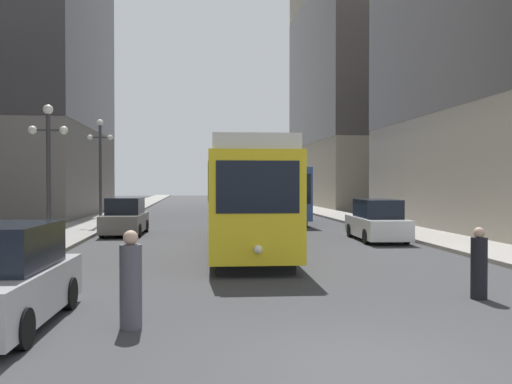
% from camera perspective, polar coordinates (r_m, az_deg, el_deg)
% --- Properties ---
extents(ground_plane, '(200.00, 200.00, 0.00)m').
position_cam_1_polar(ground_plane, '(8.03, 10.85, -17.59)').
color(ground_plane, '#38383A').
extents(sidewalk_left, '(2.93, 120.00, 0.15)m').
position_cam_1_polar(sidewalk_left, '(47.74, -13.89, -2.01)').
color(sidewalk_left, gray).
rests_on(sidewalk_left, ground).
extents(sidewalk_right, '(2.93, 120.00, 0.15)m').
position_cam_1_polar(sidewalk_right, '(48.53, 6.35, -1.94)').
color(sidewalk_right, gray).
rests_on(sidewalk_right, ground).
extents(streetcar, '(3.02, 13.35, 3.89)m').
position_cam_1_polar(streetcar, '(20.74, -1.33, -0.26)').
color(streetcar, black).
rests_on(streetcar, ground).
extents(transit_bus, '(2.84, 12.67, 3.45)m').
position_cam_1_polar(transit_bus, '(36.50, 1.75, 0.04)').
color(transit_bus, black).
rests_on(transit_bus, ground).
extents(parked_car_left_near, '(2.00, 4.46, 1.82)m').
position_cam_1_polar(parked_car_left_near, '(27.27, -13.66, -2.63)').
color(parked_car_left_near, black).
rests_on(parked_car_left_near, ground).
extents(parked_car_left_mid, '(2.01, 4.32, 1.82)m').
position_cam_1_polar(parked_car_left_mid, '(10.65, -25.41, -8.37)').
color(parked_car_left_mid, black).
rests_on(parked_car_left_mid, ground).
extents(parked_car_right_far, '(2.09, 4.79, 1.82)m').
position_cam_1_polar(parked_car_right_far, '(24.41, 12.65, -3.05)').
color(parked_car_right_far, black).
rests_on(parked_car_right_far, ground).
extents(pedestrian_crossing_near, '(0.35, 0.35, 1.58)m').
position_cam_1_polar(pedestrian_crossing_near, '(12.90, 22.50, -7.19)').
color(pedestrian_crossing_near, black).
rests_on(pedestrian_crossing_near, ground).
extents(pedestrian_crossing_far, '(0.39, 0.39, 1.73)m').
position_cam_1_polar(pedestrian_crossing_far, '(9.80, -13.09, -9.34)').
color(pedestrian_crossing_far, '#4C4C56').
rests_on(pedestrian_crossing_far, ground).
extents(lamp_post_left_near, '(1.41, 0.36, 5.25)m').
position_cam_1_polar(lamp_post_left_near, '(21.11, -21.09, 3.81)').
color(lamp_post_left_near, '#333338').
rests_on(lamp_post_left_near, sidewalk_left).
extents(lamp_post_left_far, '(1.41, 0.36, 5.98)m').
position_cam_1_polar(lamp_post_left_far, '(31.70, -16.14, 3.64)').
color(lamp_post_left_far, '#333338').
rests_on(lamp_post_left_far, sidewalk_left).
extents(building_right_midblock, '(14.97, 23.78, 27.35)m').
position_cam_1_polar(building_right_midblock, '(61.86, 12.21, 11.73)').
color(building_right_midblock, gray).
rests_on(building_right_midblock, ground).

